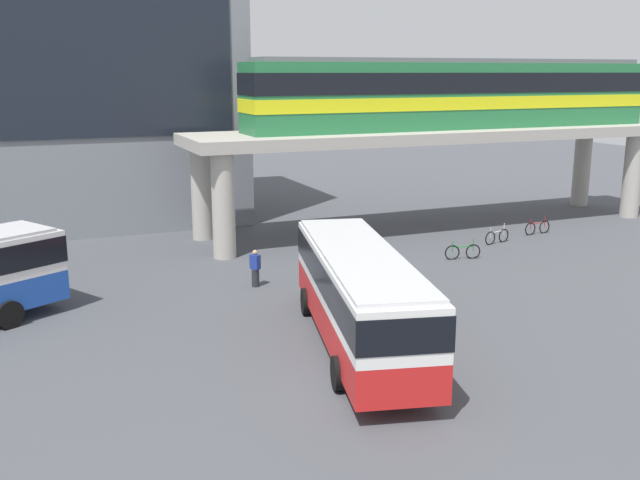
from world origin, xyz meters
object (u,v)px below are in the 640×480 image
Objects in this scene: bicycle_green at (463,252)px; bicycle_red at (537,228)px; train at (457,93)px; pedestrian_near_building at (255,270)px; bus_main at (359,289)px; bicycle_brown at (366,256)px; bicycle_blue at (335,248)px; station_building at (14,50)px; bicycle_silver at (497,237)px.

bicycle_green and bicycle_red have the same top height.
train reaches higher than pedestrian_near_building.
bicycle_brown is at bearing 62.39° from bus_main.
bicycle_green is 6.16m from bicycle_blue.
bicycle_green is at bearing -30.07° from bicycle_blue.
train is at bearing 34.45° from bicycle_brown.
bus_main reaches higher than bicycle_brown.
bicycle_blue is 1.12× the size of pedestrian_near_building.
station_building reaches higher than bicycle_red.
train reaches higher than bicycle_green.
bicycle_green is 4.07m from bicycle_silver.
bus_main reaches higher than pedestrian_near_building.
bus_main is at bearing -145.52° from bicycle_red.
bus_main is at bearing -82.75° from pedestrian_near_building.
train is 21.04m from bus_main.
bicycle_blue is 8.89m from bicycle_silver.
train is 14.01× the size of bicycle_brown.
train is 15.71× the size of pedestrian_near_building.
bicycle_blue is 1.00× the size of bicycle_brown.
bicycle_blue and bicycle_silver have the same top height.
bicycle_blue and bicycle_red have the same top height.
train is at bearing 128.17° from bicycle_red.
bus_main is at bearing -117.61° from bicycle_brown.
bus_main is 10.71m from bicycle_brown.
train is (22.77, -10.46, -2.37)m from station_building.
bicycle_red and bicycle_brown have the same top height.
train reaches higher than bicycle_brown.
train is 2.19× the size of bus_main.
bicycle_silver is (13.06, 10.35, -1.63)m from bus_main.
bicycle_brown is at bearing 14.69° from pedestrian_near_building.
bicycle_silver is 1.11× the size of pedestrian_near_building.
station_building is at bearing 131.20° from bicycle_brown.
bicycle_green is (-3.85, -6.92, -7.26)m from train.
bicycle_blue is 1.00× the size of bicycle_silver.
bicycle_silver is at bearing 38.39° from bus_main.
bicycle_green and bicycle_silver have the same top height.
station_building reaches higher than bus_main.
station_building is 25.17m from train.
bicycle_red is 1.01× the size of bicycle_brown.
bicycle_silver is (8.84, -1.02, 0.00)m from bicycle_blue.
bicycle_red is 11.73m from bicycle_brown.
bus_main is at bearing -139.07° from bicycle_green.
station_building is at bearing 145.65° from bicycle_silver.
bicycle_green is at bearing -42.59° from station_building.
bicycle_blue is (4.23, 11.38, -1.63)m from bus_main.
train is at bearing -24.69° from station_building.
bicycle_blue is 0.99× the size of bicycle_red.
station_building is 0.98× the size of train.
bicycle_brown is 6.11m from pedestrian_near_building.
bus_main is at bearing -110.39° from bicycle_blue.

